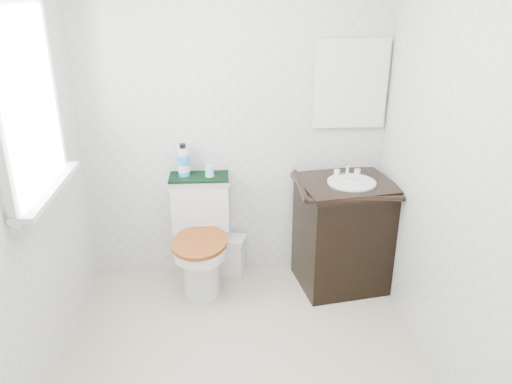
{
  "coord_description": "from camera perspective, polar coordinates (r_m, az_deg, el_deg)",
  "views": [
    {
      "loc": [
        -0.09,
        -2.29,
        2.08
      ],
      "look_at": [
        0.12,
        0.75,
        0.82
      ],
      "focal_mm": 35.0,
      "sensor_mm": 36.0,
      "label": 1
    }
  ],
  "objects": [
    {
      "name": "trash_bin",
      "position": [
        3.9,
        -2.88,
        -7.18
      ],
      "size": [
        0.25,
        0.22,
        0.31
      ],
      "color": "silver",
      "rests_on": "floor"
    },
    {
      "name": "towel",
      "position": [
        3.62,
        -6.54,
        1.73
      ],
      "size": [
        0.43,
        0.22,
        0.02
      ],
      "primitive_type": "cube",
      "color": "black",
      "rests_on": "toilet"
    },
    {
      "name": "floor",
      "position": [
        3.1,
        -1.37,
        -19.8
      ],
      "size": [
        2.4,
        2.4,
        0.0
      ],
      "primitive_type": "plane",
      "color": "#AAA589",
      "rests_on": "ground"
    },
    {
      "name": "wall_right",
      "position": [
        2.73,
        22.14,
        1.86
      ],
      "size": [
        0.0,
        2.4,
        2.4
      ],
      "primitive_type": "plane",
      "rotation": [
        1.57,
        0.0,
        -1.57
      ],
      "color": "silver",
      "rests_on": "ground"
    },
    {
      "name": "cup",
      "position": [
        3.59,
        -5.33,
        2.41
      ],
      "size": [
        0.06,
        0.06,
        0.08
      ],
      "primitive_type": "cone",
      "color": "#95CCF4",
      "rests_on": "towel"
    },
    {
      "name": "toilet",
      "position": [
        3.7,
        -6.3,
        -5.62
      ],
      "size": [
        0.44,
        0.64,
        0.8
      ],
      "color": "silver",
      "rests_on": "floor"
    },
    {
      "name": "window",
      "position": [
        2.78,
        -24.89,
        9.35
      ],
      "size": [
        0.02,
        0.7,
        0.9
      ],
      "primitive_type": "cube",
      "color": "white",
      "rests_on": "wall_left"
    },
    {
      "name": "mouthwash_bottle",
      "position": [
        3.6,
        -8.28,
        3.51
      ],
      "size": [
        0.08,
        0.08,
        0.24
      ],
      "color": "#1C80EE",
      "rests_on": "towel"
    },
    {
      "name": "wall_left",
      "position": [
        2.66,
        -26.05,
        0.69
      ],
      "size": [
        0.0,
        2.4,
        2.4
      ],
      "primitive_type": "plane",
      "rotation": [
        1.57,
        0.0,
        1.57
      ],
      "color": "silver",
      "rests_on": "ground"
    },
    {
      "name": "mirror",
      "position": [
        3.64,
        10.75,
        12.04
      ],
      "size": [
        0.5,
        0.02,
        0.6
      ],
      "primitive_type": "cube",
      "color": "silver",
      "rests_on": "wall_back"
    },
    {
      "name": "wall_back",
      "position": [
        3.6,
        -2.43,
        8.23
      ],
      "size": [
        2.4,
        0.0,
        2.4
      ],
      "primitive_type": "plane",
      "rotation": [
        1.57,
        0.0,
        0.0
      ],
      "color": "silver",
      "rests_on": "ground"
    },
    {
      "name": "wall_front",
      "position": [
        1.41,
        0.47,
        -16.32
      ],
      "size": [
        2.4,
        0.0,
        2.4
      ],
      "primitive_type": "plane",
      "rotation": [
        -1.57,
        0.0,
        0.0
      ],
      "color": "silver",
      "rests_on": "ground"
    },
    {
      "name": "soap_bar",
      "position": [
        3.66,
        9.93,
        2.07
      ],
      "size": [
        0.07,
        0.05,
        0.02
      ],
      "primitive_type": "ellipsoid",
      "color": "#17706C",
      "rests_on": "vanity"
    },
    {
      "name": "vanity",
      "position": [
        3.7,
        9.9,
        -4.46
      ],
      "size": [
        0.73,
        0.65,
        0.92
      ],
      "color": "black",
      "rests_on": "floor"
    }
  ]
}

